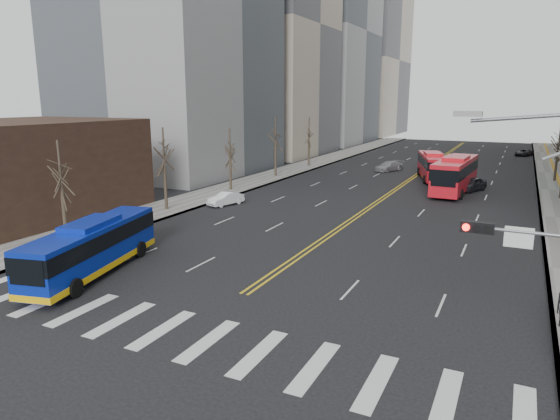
# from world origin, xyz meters

# --- Properties ---
(ground) EXTENTS (220.00, 220.00, 0.00)m
(ground) POSITION_xyz_m (0.00, 0.00, 0.00)
(ground) COLOR black
(sidewalk_left) EXTENTS (5.00, 130.00, 0.15)m
(sidewalk_left) POSITION_xyz_m (-16.50, 45.00, 0.07)
(sidewalk_left) COLOR gray
(sidewalk_left) RESTS_ON ground
(crosswalk) EXTENTS (26.70, 4.00, 0.01)m
(crosswalk) POSITION_xyz_m (0.00, 0.00, 0.01)
(crosswalk) COLOR silver
(crosswalk) RESTS_ON ground
(centerline) EXTENTS (0.55, 100.00, 0.01)m
(centerline) POSITION_xyz_m (0.00, 55.00, 0.01)
(centerline) COLOR gold
(centerline) RESTS_ON ground
(office_towers) EXTENTS (83.00, 134.00, 58.00)m
(office_towers) POSITION_xyz_m (0.12, 68.51, 23.92)
(office_towers) COLOR gray
(office_towers) RESTS_ON ground
(storefront) EXTENTS (14.00, 18.00, 8.00)m
(storefront) POSITION_xyz_m (-26.00, 11.97, 4.00)
(storefront) COLOR black
(storefront) RESTS_ON ground
(street_trees) EXTENTS (35.20, 47.20, 7.60)m
(street_trees) POSITION_xyz_m (-7.18, 34.55, 4.87)
(street_trees) COLOR #33291F
(street_trees) RESTS_ON ground
(blue_bus) EXTENTS (4.63, 10.82, 3.12)m
(blue_bus) POSITION_xyz_m (-9.26, 4.00, 1.63)
(blue_bus) COLOR #0B23A7
(blue_bus) RESTS_ON ground
(red_bus_near) EXTENTS (3.56, 12.32, 3.84)m
(red_bus_near) POSITION_xyz_m (5.97, 39.75, 2.13)
(red_bus_near) COLOR red
(red_bus_near) RESTS_ON ground
(red_bus_far) EXTENTS (5.38, 10.90, 3.39)m
(red_bus_far) POSITION_xyz_m (2.39, 47.38, 1.89)
(red_bus_far) COLOR red
(red_bus_far) RESTS_ON ground
(car_white) EXTENTS (2.34, 3.92, 1.22)m
(car_white) POSITION_xyz_m (-12.50, 23.35, 0.61)
(car_white) COLOR white
(car_white) RESTS_ON ground
(car_dark_mid) EXTENTS (3.29, 4.72, 1.49)m
(car_dark_mid) POSITION_xyz_m (7.56, 41.25, 0.75)
(car_dark_mid) COLOR black
(car_dark_mid) RESTS_ON ground
(car_silver) EXTENTS (3.71, 5.06, 1.36)m
(car_silver) POSITION_xyz_m (-4.18, 52.46, 0.68)
(car_silver) COLOR #97969B
(car_silver) RESTS_ON ground
(car_dark_far) EXTENTS (3.21, 4.59, 1.16)m
(car_dark_far) POSITION_xyz_m (12.50, 81.41, 0.58)
(car_dark_far) COLOR black
(car_dark_far) RESTS_ON ground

